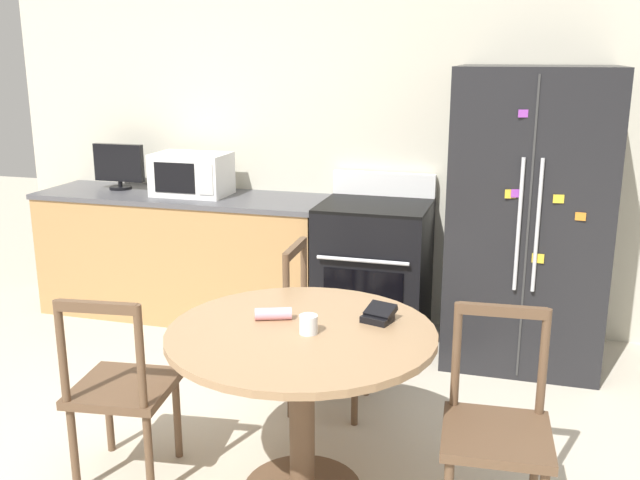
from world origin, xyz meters
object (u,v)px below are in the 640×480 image
oven_range (374,269)px  dining_chair_left (121,390)px  refrigerator (528,218)px  dining_chair_right (496,431)px  dining_chair_far (324,331)px  wallet (379,315)px  microwave (192,174)px  candle_glass (308,326)px  countertop_tv (119,165)px

oven_range → dining_chair_left: size_ratio=1.20×
refrigerator → dining_chair_right: size_ratio=2.00×
oven_range → dining_chair_far: oven_range is taller
refrigerator → dining_chair_left: 2.59m
wallet → dining_chair_right: bearing=-21.4°
microwave → dining_chair_far: size_ratio=0.58×
dining_chair_far → candle_glass: bearing=9.0°
dining_chair_right → dining_chair_left: 1.61m
dining_chair_right → candle_glass: (-0.77, -0.01, 0.36)m
microwave → dining_chair_far: (1.28, -1.09, -0.61)m
candle_glass → dining_chair_right: bearing=0.8°
microwave → oven_range: bearing=-1.2°
countertop_tv → dining_chair_far: 2.30m
microwave → candle_glass: bearing=-53.0°
countertop_tv → candle_glass: size_ratio=4.98×
wallet → dining_chair_far: bearing=124.1°
countertop_tv → dining_chair_right: countertop_tv is taller
countertop_tv → dining_chair_far: countertop_tv is taller
dining_chair_right → dining_chair_far: same height
candle_glass → refrigerator: bearing=65.0°
countertop_tv → dining_chair_far: bearing=-31.2°
dining_chair_right → dining_chair_left: size_ratio=1.00×
countertop_tv → dining_chair_far: size_ratio=0.43×
microwave → countertop_tv: size_ratio=1.34×
oven_range → dining_chair_right: (0.89, -1.88, -0.03)m
refrigerator → wallet: refrigerator is taller
dining_chair_right → wallet: dining_chair_right is taller
oven_range → wallet: oven_range is taller
dining_chair_far → wallet: dining_chair_far is taller
dining_chair_right → dining_chair_far: 1.24m
oven_range → countertop_tv: countertop_tv is taller
oven_range → countertop_tv: 2.03m
microwave → candle_glass: size_ratio=6.68×
dining_chair_right → dining_chair_left: same height
dining_chair_far → microwave: bearing=-132.8°
microwave → refrigerator: bearing=-2.5°
refrigerator → dining_chair_right: (-0.08, -1.81, -0.47)m
microwave → dining_chair_far: bearing=-40.4°
oven_range → dining_chair_right: 2.08m
refrigerator → wallet: 1.71m
microwave → wallet: bearing=-45.1°
dining_chair_left → dining_chair_far: 1.14m
microwave → candle_glass: microwave is taller
dining_chair_left → wallet: bearing=8.4°
countertop_tv → dining_chair_right: (2.83, -1.96, -0.64)m
countertop_tv → candle_glass: bearing=-43.8°
dining_chair_left → wallet: dining_chair_left is taller
dining_chair_left → candle_glass: (0.84, 0.09, 0.36)m
microwave → dining_chair_right: bearing=-40.7°
microwave → dining_chair_far: microwave is taller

